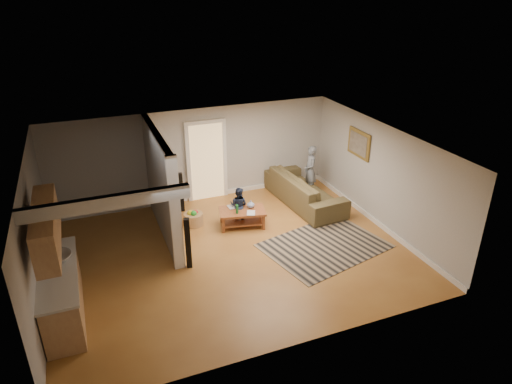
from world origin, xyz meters
TOP-DOWN VIEW (x-y plane):
  - ground at (0.00, 0.00)m, footprint 7.50×7.50m
  - room_shell at (-1.07, 0.43)m, footprint 7.54×6.02m
  - area_rug at (2.03, -0.47)m, footprint 2.99×2.47m
  - sofa at (2.60, 1.67)m, footprint 1.25×2.77m
  - coffee_table at (0.64, 1.09)m, footprint 1.21×0.86m
  - tv_console at (-0.94, 2.19)m, footprint 0.56×1.10m
  - speaker_left at (-1.00, -0.15)m, footprint 0.14×0.14m
  - speaker_right at (-0.55, 2.41)m, footprint 0.11×0.11m
  - toy_basket at (-0.46, 1.58)m, footprint 0.46×0.46m
  - child at (3.00, 2.13)m, footprint 0.43×0.57m
  - toddler at (0.61, 1.29)m, footprint 0.57×0.57m

SIDE VIEW (x-z plane):
  - ground at x=0.00m, z-range 0.00..0.00m
  - sofa at x=2.60m, z-range -0.39..0.39m
  - child at x=3.00m, z-range -0.70..0.70m
  - toddler at x=0.61m, z-range -0.47..0.47m
  - area_rug at x=2.03m, z-range 0.00..0.01m
  - toy_basket at x=-0.46m, z-range -0.04..0.38m
  - coffee_table at x=0.64m, z-range 0.01..0.66m
  - speaker_right at x=-0.55m, z-range 0.00..1.06m
  - speaker_left at x=-1.00m, z-range 0.00..1.14m
  - tv_console at x=-0.94m, z-range 0.15..1.05m
  - room_shell at x=-1.07m, z-range 0.20..2.72m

